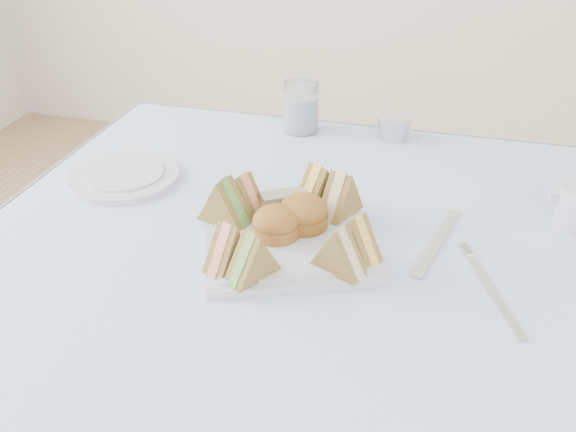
# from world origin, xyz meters

# --- Properties ---
(table) EXTENTS (0.90, 0.90, 0.74)m
(table) POSITION_xyz_m (0.00, 0.00, 0.37)
(table) COLOR brown
(table) RESTS_ON floor
(tablecloth) EXTENTS (1.02, 1.02, 0.01)m
(tablecloth) POSITION_xyz_m (0.00, 0.00, 0.74)
(tablecloth) COLOR #D2E0FB
(tablecloth) RESTS_ON table
(serving_plate) EXTENTS (0.32, 0.32, 0.01)m
(serving_plate) POSITION_xyz_m (-0.02, 0.02, 0.75)
(serving_plate) COLOR silver
(serving_plate) RESTS_ON tablecloth
(sandwich_fl_a) EXTENTS (0.06, 0.08, 0.07)m
(sandwich_fl_a) POSITION_xyz_m (-0.08, -0.07, 0.79)
(sandwich_fl_a) COLOR olive
(sandwich_fl_a) RESTS_ON serving_plate
(sandwich_fl_b) EXTENTS (0.07, 0.09, 0.07)m
(sandwich_fl_b) POSITION_xyz_m (-0.04, -0.09, 0.79)
(sandwich_fl_b) COLOR olive
(sandwich_fl_b) RESTS_ON serving_plate
(sandwich_fr_a) EXTENTS (0.08, 0.07, 0.07)m
(sandwich_fr_a) POSITION_xyz_m (0.09, -0.01, 0.79)
(sandwich_fr_a) COLOR olive
(sandwich_fr_a) RESTS_ON serving_plate
(sandwich_fr_b) EXTENTS (0.09, 0.06, 0.07)m
(sandwich_fr_b) POSITION_xyz_m (0.07, -0.05, 0.79)
(sandwich_fr_b) COLOR olive
(sandwich_fr_b) RESTS_ON serving_plate
(sandwich_bl_a) EXTENTS (0.09, 0.06, 0.08)m
(sandwich_bl_a) POSITION_xyz_m (-0.12, 0.04, 0.80)
(sandwich_bl_a) COLOR olive
(sandwich_bl_a) RESTS_ON serving_plate
(sandwich_bl_b) EXTENTS (0.08, 0.06, 0.07)m
(sandwich_bl_b) POSITION_xyz_m (-0.11, 0.08, 0.79)
(sandwich_bl_b) COLOR olive
(sandwich_bl_b) RESTS_ON serving_plate
(sandwich_br_a) EXTENTS (0.07, 0.09, 0.08)m
(sandwich_br_a) POSITION_xyz_m (0.04, 0.10, 0.80)
(sandwich_br_a) COLOR olive
(sandwich_br_a) RESTS_ON serving_plate
(sandwich_br_b) EXTENTS (0.08, 0.09, 0.08)m
(sandwich_br_b) POSITION_xyz_m (0.00, 0.12, 0.80)
(sandwich_br_b) COLOR olive
(sandwich_br_b) RESTS_ON serving_plate
(scone_left) EXTENTS (0.10, 0.10, 0.05)m
(scone_left) POSITION_xyz_m (-0.04, 0.01, 0.78)
(scone_left) COLOR olive
(scone_left) RESTS_ON serving_plate
(scone_right) EXTENTS (0.11, 0.11, 0.05)m
(scone_right) POSITION_xyz_m (-0.00, 0.05, 0.78)
(scone_right) COLOR olive
(scone_right) RESTS_ON serving_plate
(pastry_slice) EXTENTS (0.08, 0.07, 0.04)m
(pastry_slice) POSITION_xyz_m (-0.04, 0.09, 0.78)
(pastry_slice) COLOR tan
(pastry_slice) RESTS_ON serving_plate
(side_plate) EXTENTS (0.22, 0.22, 0.01)m
(side_plate) POSITION_xyz_m (-0.36, 0.14, 0.75)
(side_plate) COLOR silver
(side_plate) RESTS_ON tablecloth
(water_glass) EXTENTS (0.10, 0.10, 0.11)m
(water_glass) POSITION_xyz_m (-0.11, 0.45, 0.80)
(water_glass) COLOR white
(water_glass) RESTS_ON tablecloth
(tea_strainer) EXTENTS (0.10, 0.10, 0.04)m
(tea_strainer) POSITION_xyz_m (0.09, 0.46, 0.77)
(tea_strainer) COLOR #BEBEBF
(tea_strainer) RESTS_ON tablecloth
(knife) EXTENTS (0.06, 0.21, 0.00)m
(knife) POSITION_xyz_m (0.20, 0.08, 0.75)
(knife) COLOR #BEBEBF
(knife) RESTS_ON tablecloth
(fork) EXTENTS (0.08, 0.18, 0.00)m
(fork) POSITION_xyz_m (0.28, -0.03, 0.75)
(fork) COLOR #BEBEBF
(fork) RESTS_ON tablecloth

